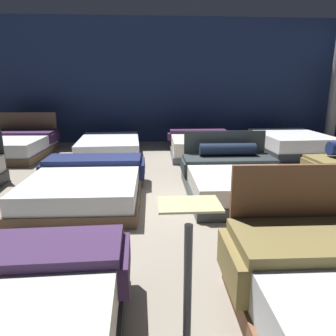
% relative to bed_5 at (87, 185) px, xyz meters
% --- Properties ---
extents(ground_plane, '(18.00, 18.00, 0.02)m').
position_rel_bed_5_xyz_m(ground_plane, '(1.11, -0.12, -0.22)').
color(ground_plane, gray).
extents(showroom_back_wall, '(18.00, 0.06, 3.50)m').
position_rel_bed_5_xyz_m(showroom_back_wall, '(1.11, 4.87, 1.54)').
color(showroom_back_wall, navy).
rests_on(showroom_back_wall, ground_plane).
extents(bed_5, '(1.72, 2.16, 0.49)m').
position_rel_bed_5_xyz_m(bed_5, '(0.00, 0.00, 0.00)').
color(bed_5, brown).
rests_on(bed_5, ground_plane).
extents(bed_6, '(1.62, 2.02, 0.87)m').
position_rel_bed_5_xyz_m(bed_6, '(2.32, 0.06, 0.02)').
color(bed_6, '#2D3536').
rests_on(bed_6, ground_plane).
extents(bed_8, '(1.68, 2.16, 0.96)m').
position_rel_bed_5_xyz_m(bed_8, '(-2.27, 3.04, 0.03)').
color(bed_8, brown).
rests_on(bed_8, ground_plane).
extents(bed_9, '(1.54, 2.20, 0.42)m').
position_rel_bed_5_xyz_m(bed_9, '(0.01, 2.96, -0.01)').
color(bed_9, '#4F555D').
rests_on(bed_9, ground_plane).
extents(bed_10, '(1.59, 2.05, 0.54)m').
position_rel_bed_5_xyz_m(bed_10, '(2.22, 2.94, 0.02)').
color(bed_10, '#4B5059').
rests_on(bed_10, ground_plane).
extents(bed_11, '(1.66, 2.10, 0.49)m').
position_rel_bed_5_xyz_m(bed_11, '(4.50, 2.97, 0.03)').
color(bed_11, black).
rests_on(bed_11, ground_plane).
extents(price_sign, '(0.28, 0.24, 1.17)m').
position_rel_bed_5_xyz_m(price_sign, '(1.11, -3.29, 0.24)').
color(price_sign, '#3F3F44').
rests_on(price_sign, ground_plane).
extents(support_pillar, '(0.28, 0.28, 3.50)m').
position_rel_bed_5_xyz_m(support_pillar, '(6.24, 4.27, 1.54)').
color(support_pillar, '#99999E').
rests_on(support_pillar, ground_plane).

